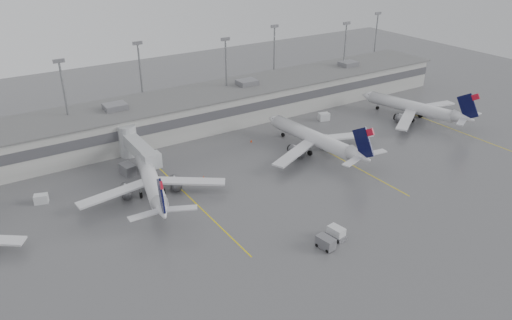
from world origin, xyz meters
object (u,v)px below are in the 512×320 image
jet_far_right (416,108)px  baggage_tug (336,234)px  jet_mid_right (316,139)px  jet_mid_left (151,180)px

jet_far_right → baggage_tug: bearing=-164.3°
jet_mid_right → jet_far_right: jet_mid_right is taller
jet_mid_left → baggage_tug: 35.68m
jet_mid_right → baggage_tug: bearing=-128.2°
baggage_tug → jet_mid_left: bearing=115.2°
jet_mid_right → baggage_tug: jet_mid_right is taller
jet_mid_right → baggage_tug: (-18.33, -28.17, -2.48)m
jet_mid_left → jet_mid_right: jet_mid_right is taller
jet_mid_right → baggage_tug: 33.70m
jet_far_right → baggage_tug: jet_far_right is taller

